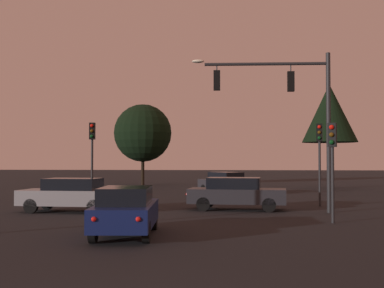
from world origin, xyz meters
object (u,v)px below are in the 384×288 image
object	(u,v)px
traffic_signal_mast_arm	(290,102)
traffic_light_median	(92,146)
traffic_light_corner_right	(319,148)
car_far_lane	(225,183)
car_nearside_lane	(126,210)
tree_center_horizon	(330,113)
car_crossing_left	(236,193)
traffic_light_corner_left	(332,151)
car_crossing_right	(71,194)
tree_behind_sign	(143,133)

from	to	relation	value
traffic_signal_mast_arm	traffic_light_median	xyz separation A→B (m)	(-10.06, 3.61, -1.88)
traffic_light_corner_right	traffic_light_median	bearing A→B (deg)	177.80
traffic_signal_mast_arm	traffic_light_median	distance (m)	10.85
traffic_signal_mast_arm	car_far_lane	bearing A→B (deg)	104.89
traffic_light_corner_right	car_nearside_lane	bearing A→B (deg)	-126.22
car_far_lane	tree_center_horizon	distance (m)	12.93
traffic_signal_mast_arm	traffic_light_median	world-z (taller)	traffic_signal_mast_arm
car_crossing_left	car_far_lane	world-z (taller)	same
traffic_light_median	traffic_signal_mast_arm	bearing A→B (deg)	-19.73
traffic_light_median	car_crossing_left	world-z (taller)	traffic_light_median
traffic_light_corner_left	car_far_lane	world-z (taller)	traffic_light_corner_left
car_crossing_right	tree_behind_sign	size ratio (longest dim) A/B	0.61
traffic_light_corner_left	car_far_lane	distance (m)	15.93
traffic_light_corner_left	traffic_light_corner_right	xyz separation A→B (m)	(0.70, 6.82, 0.31)
traffic_signal_mast_arm	traffic_light_corner_right	bearing A→B (deg)	59.83
traffic_light_median	car_nearside_lane	xyz separation A→B (m)	(4.17, -11.00, -2.28)
traffic_signal_mast_arm	car_crossing_right	bearing A→B (deg)	-177.38
car_crossing_left	car_crossing_right	xyz separation A→B (m)	(-7.50, -1.48, 0.00)
traffic_light_corner_right	traffic_light_median	distance (m)	11.90
tree_center_horizon	car_crossing_left	bearing A→B (deg)	-113.07
traffic_light_corner_right	car_nearside_lane	distance (m)	13.25
car_nearside_lane	car_crossing_right	xyz separation A→B (m)	(-4.01, 6.94, 0.00)
traffic_signal_mast_arm	traffic_light_corner_left	xyz separation A→B (m)	(1.13, -3.67, -2.29)
traffic_light_corner_right	car_nearside_lane	size ratio (longest dim) A/B	0.97
traffic_light_corner_left	car_crossing_left	xyz separation A→B (m)	(-3.53, 4.70, -1.87)
tree_center_horizon	car_crossing_right	bearing A→B (deg)	-127.54
tree_center_horizon	car_far_lane	bearing A→B (deg)	-136.94
traffic_light_median	tree_center_horizon	size ratio (longest dim) A/B	0.50
traffic_light_corner_right	tree_center_horizon	bearing A→B (deg)	77.41
car_far_lane	tree_center_horizon	world-z (taller)	tree_center_horizon
tree_behind_sign	tree_center_horizon	size ratio (longest dim) A/B	0.87
car_crossing_left	car_far_lane	bearing A→B (deg)	93.65
traffic_light_median	car_nearside_lane	size ratio (longest dim) A/B	1.01
traffic_signal_mast_arm	car_far_lane	world-z (taller)	traffic_signal_mast_arm
car_nearside_lane	car_crossing_right	distance (m)	8.01
car_crossing_right	traffic_light_corner_right	bearing A→B (deg)	17.07
car_crossing_left	car_crossing_right	bearing A→B (deg)	-168.82
traffic_light_corner_left	traffic_light_corner_right	bearing A→B (deg)	84.11
traffic_signal_mast_arm	traffic_light_median	bearing A→B (deg)	160.27
traffic_light_corner_left	car_crossing_right	xyz separation A→B (m)	(-11.03, 3.22, -1.87)
traffic_light_corner_left	tree_center_horizon	world-z (taller)	tree_center_horizon
tree_behind_sign	car_crossing_left	bearing A→B (deg)	-69.30
traffic_light_corner_left	tree_behind_sign	size ratio (longest dim) A/B	0.50
traffic_signal_mast_arm	car_crossing_left	size ratio (longest dim) A/B	1.51
car_nearside_lane	traffic_light_corner_right	bearing A→B (deg)	53.78
car_far_lane	tree_behind_sign	distance (m)	14.49
tree_behind_sign	traffic_light_corner_right	bearing A→B (deg)	-57.81
traffic_light_corner_right	tree_behind_sign	xyz separation A→B (m)	(-12.61, 20.03, 1.85)
car_nearside_lane	tree_behind_sign	size ratio (longest dim) A/B	0.58
tree_behind_sign	traffic_signal_mast_arm	bearing A→B (deg)	-65.06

